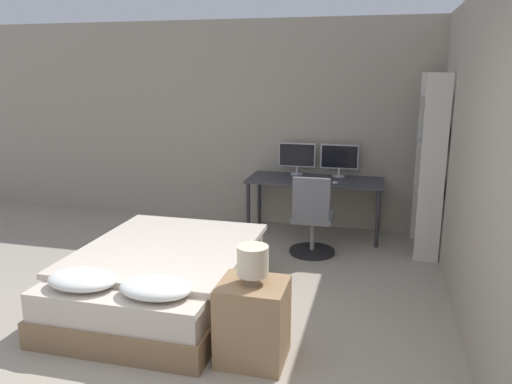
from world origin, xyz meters
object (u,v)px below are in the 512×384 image
object	(u,v)px
monitor_right	(339,158)
computer_mouse	(335,183)
bookshelf	(431,157)
keyboard	(312,182)
monitor_left	(297,156)
office_chair	(312,223)
bed	(162,277)
bedside_lamp	(253,261)
desk	(315,185)
nightstand	(253,322)

from	to	relation	value
monitor_right	computer_mouse	distance (m)	0.52
bookshelf	keyboard	bearing A→B (deg)	176.43
monitor_left	keyboard	xyz separation A→B (m)	(0.27, -0.47, -0.23)
keyboard	office_chair	bearing A→B (deg)	-81.39
bed	bedside_lamp	size ratio (longest dim) A/B	7.36
computer_mouse	desk	bearing A→B (deg)	139.42
bed	nightstand	world-z (taller)	nightstand
monitor_left	bookshelf	world-z (taller)	bookshelf
monitor_left	office_chair	xyz separation A→B (m)	(0.35, -0.96, -0.59)
bed	bookshelf	bearing A→B (deg)	39.30
monitor_left	keyboard	distance (m)	0.59
monitor_right	computer_mouse	bearing A→B (deg)	-89.97
keyboard	computer_mouse	size ratio (longest dim) A/B	5.25
monitor_right	office_chair	distance (m)	1.15
desk	computer_mouse	size ratio (longest dim) A/B	24.01
office_chair	nightstand	bearing A→B (deg)	-93.03
keyboard	office_chair	xyz separation A→B (m)	(0.07, -0.49, -0.36)
monitor_right	desk	bearing A→B (deg)	-138.99
bed	keyboard	size ratio (longest dim) A/B	5.52
desk	keyboard	xyz separation A→B (m)	(-0.00, -0.23, 0.09)
monitor_left	monitor_right	xyz separation A→B (m)	(0.55, 0.00, 0.00)
bed	office_chair	world-z (taller)	office_chair
nightstand	monitor_left	xyz separation A→B (m)	(-0.23, 3.18, 0.67)
computer_mouse	bookshelf	world-z (taller)	bookshelf
nightstand	bedside_lamp	bearing A→B (deg)	0.00
keyboard	bookshelf	size ratio (longest dim) A/B	0.18
bed	nightstand	bearing A→B (deg)	-33.63
bed	desk	bearing A→B (deg)	64.97
computer_mouse	bookshelf	bearing A→B (deg)	-4.50
nightstand	office_chair	bearing A→B (deg)	86.97
nightstand	keyboard	world-z (taller)	keyboard
computer_mouse	office_chair	distance (m)	0.65
bookshelf	office_chair	bearing A→B (deg)	-161.92
monitor_left	bookshelf	distance (m)	1.70
computer_mouse	bookshelf	size ratio (longest dim) A/B	0.03
nightstand	computer_mouse	bearing A→B (deg)	83.33
bedside_lamp	bookshelf	bearing A→B (deg)	62.50
bedside_lamp	computer_mouse	bearing A→B (deg)	83.33
bed	desk	xyz separation A→B (m)	(1.06, 2.27, 0.40)
nightstand	office_chair	world-z (taller)	office_chair
bed	bedside_lamp	xyz separation A→B (m)	(1.02, -0.68, 0.51)
monitor_right	computer_mouse	xyz separation A→B (m)	(0.00, -0.47, -0.22)
monitor_left	office_chair	distance (m)	1.18
bedside_lamp	bookshelf	size ratio (longest dim) A/B	0.14
monitor_left	office_chair	world-z (taller)	monitor_left
bedside_lamp	bed	bearing A→B (deg)	146.37
bedside_lamp	monitor_right	xyz separation A→B (m)	(0.32, 3.18, 0.20)
nightstand	keyboard	size ratio (longest dim) A/B	1.62
bookshelf	computer_mouse	bearing A→B (deg)	175.50
monitor_right	computer_mouse	size ratio (longest dim) A/B	6.86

